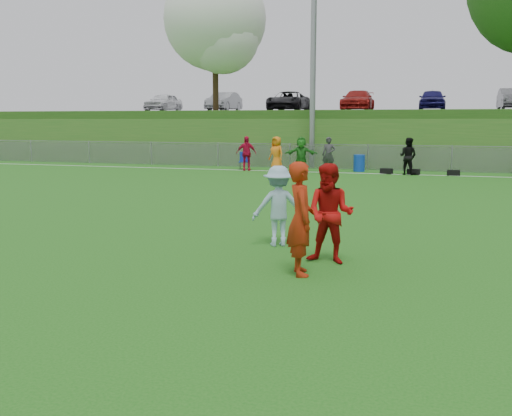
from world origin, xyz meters
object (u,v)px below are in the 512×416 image
at_px(player_blue, 278,206).
at_px(recycling_bin, 359,163).
at_px(player_red_center, 330,214).
at_px(player_red_left, 301,219).

bearing_deg(player_blue, recycling_bin, -112.90).
height_order(player_red_center, player_blue, player_red_center).
bearing_deg(player_red_center, player_blue, 145.28).
height_order(player_red_left, player_blue, player_red_left).
bearing_deg(recycling_bin, player_blue, -88.69).
bearing_deg(player_red_left, player_red_center, -42.35).
xyz_separation_m(player_blue, recycling_bin, (-0.39, 17.13, -0.40)).
height_order(player_red_left, recycling_bin, player_red_left).
distance_m(player_red_left, player_red_center, 0.95).
xyz_separation_m(player_red_left, player_red_center, (0.33, 0.89, -0.04)).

